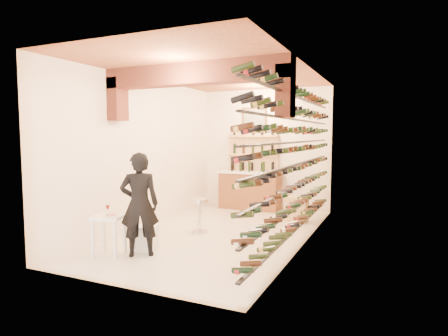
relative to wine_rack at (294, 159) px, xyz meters
name	(u,v)px	position (x,y,z in m)	size (l,w,h in m)	color
ground	(218,233)	(-1.53, 0.00, -1.55)	(6.00, 6.00, 0.00)	beige
room_shell	(212,121)	(-1.53, -0.26, 0.70)	(3.52, 6.02, 3.21)	white
wine_rack	(294,159)	(0.00, 0.00, 0.00)	(0.32, 5.70, 2.56)	black
back_counter	(250,189)	(-1.83, 2.65, -1.02)	(1.70, 0.62, 1.29)	brown
back_shelving	(253,165)	(-1.83, 2.89, -0.38)	(1.40, 0.31, 2.73)	#E1B37E
tasting_table	(109,223)	(-2.54, -2.03, -1.00)	(0.57, 0.57, 0.81)	white
white_stool	(147,238)	(-2.18, -1.51, -1.34)	(0.34, 0.34, 0.42)	white
person	(139,204)	(-2.09, -1.81, -0.70)	(0.62, 0.41, 1.70)	black
chrome_barstool	(199,213)	(-1.90, -0.09, -1.15)	(0.36, 0.36, 0.69)	silver
crate_lower	(296,216)	(-0.34, 1.68, -1.41)	(0.46, 0.32, 0.28)	tan
crate_upper	(296,203)	(-0.34, 1.68, -1.13)	(0.51, 0.35, 0.30)	tan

